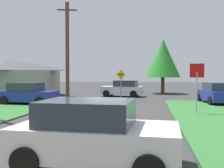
# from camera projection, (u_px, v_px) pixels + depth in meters

# --- Properties ---
(ground_plane) EXTENTS (120.00, 120.00, 0.00)m
(ground_plane) POSITION_uv_depth(u_px,v_px,m) (107.00, 110.00, 17.10)
(ground_plane) COLOR #323232
(lane_stripe_center) EXTENTS (0.20, 14.00, 0.01)m
(lane_stripe_center) POSITION_uv_depth(u_px,v_px,m) (69.00, 140.00, 9.18)
(lane_stripe_center) COLOR yellow
(lane_stripe_center) RESTS_ON ground
(stop_sign) EXTENTS (0.78, 0.11, 2.84)m
(stop_sign) POSITION_uv_depth(u_px,v_px,m) (197.00, 78.00, 15.01)
(stop_sign) COLOR #9EA0A8
(stop_sign) RESTS_ON ground
(parked_car_near_building) EXTENTS (4.37, 2.36, 1.62)m
(parked_car_near_building) POSITION_uv_depth(u_px,v_px,m) (28.00, 94.00, 19.79)
(parked_car_near_building) COLOR navy
(parked_car_near_building) RESTS_ON ground
(car_on_crossroad) EXTENTS (2.48, 4.15, 1.62)m
(car_on_crossroad) POSITION_uv_depth(u_px,v_px,m) (217.00, 93.00, 20.35)
(car_on_crossroad) COLOR navy
(car_on_crossroad) RESTS_ON ground
(car_approaching_junction) EXTENTS (4.24, 2.57, 1.62)m
(car_approaching_junction) POSITION_uv_depth(u_px,v_px,m) (123.00, 89.00, 27.02)
(car_approaching_junction) COLOR silver
(car_approaching_junction) RESTS_ON ground
(car_behind_on_main_road) EXTENTS (4.05, 2.35, 1.62)m
(car_behind_on_main_road) POSITION_uv_depth(u_px,v_px,m) (94.00, 134.00, 6.54)
(car_behind_on_main_road) COLOR white
(car_behind_on_main_road) RESTS_ON ground
(utility_pole_mid) EXTENTS (1.78, 0.55, 8.80)m
(utility_pole_mid) POSITION_uv_depth(u_px,v_px,m) (67.00, 50.00, 24.66)
(utility_pole_mid) COLOR brown
(utility_pole_mid) RESTS_ON ground
(direction_sign) EXTENTS (0.90, 0.18, 2.67)m
(direction_sign) POSITION_uv_depth(u_px,v_px,m) (121.00, 81.00, 24.23)
(direction_sign) COLOR slate
(direction_sign) RESTS_ON ground
(oak_tree_left) EXTENTS (4.01, 4.01, 6.31)m
(oak_tree_left) POSITION_uv_depth(u_px,v_px,m) (163.00, 58.00, 31.10)
(oak_tree_left) COLOR brown
(oak_tree_left) RESTS_ON ground
(barn) EXTENTS (9.95, 8.57, 3.70)m
(barn) POSITION_uv_depth(u_px,v_px,m) (9.00, 78.00, 27.25)
(barn) COLOR gray
(barn) RESTS_ON ground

